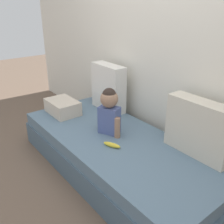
# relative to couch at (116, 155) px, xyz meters

# --- Properties ---
(ground_plane) EXTENTS (12.00, 12.00, 0.00)m
(ground_plane) POSITION_rel_couch_xyz_m (0.00, 0.00, -0.18)
(ground_plane) COLOR brown
(back_wall) EXTENTS (5.44, 0.10, 2.23)m
(back_wall) POSITION_rel_couch_xyz_m (0.00, 0.60, 0.93)
(back_wall) COLOR silver
(back_wall) RESTS_ON ground
(couch) EXTENTS (2.24, 0.95, 0.37)m
(couch) POSITION_rel_couch_xyz_m (0.00, 0.00, 0.00)
(couch) COLOR #495F70
(couch) RESTS_ON ground
(throw_pillow_left) EXTENTS (0.46, 0.16, 0.54)m
(throw_pillow_left) POSITION_rel_couch_xyz_m (-0.62, 0.37, 0.46)
(throw_pillow_left) COLOR silver
(throw_pillow_left) RESTS_ON couch
(throw_pillow_right) EXTENTS (0.58, 0.16, 0.48)m
(throw_pillow_right) POSITION_rel_couch_xyz_m (0.62, 0.37, 0.43)
(throw_pillow_right) COLOR beige
(throw_pillow_right) RESTS_ON couch
(toddler) EXTENTS (0.31, 0.19, 0.46)m
(toddler) POSITION_rel_couch_xyz_m (-0.14, 0.02, 0.43)
(toddler) COLOR #4C5B93
(toddler) RESTS_ON couch
(banana) EXTENTS (0.17, 0.11, 0.04)m
(banana) POSITION_rel_couch_xyz_m (0.09, -0.13, 0.21)
(banana) COLOR yellow
(banana) RESTS_ON couch
(folded_blanket) EXTENTS (0.40, 0.28, 0.16)m
(folded_blanket) POSITION_rel_couch_xyz_m (-0.84, -0.12, 0.27)
(folded_blanket) COLOR beige
(folded_blanket) RESTS_ON couch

